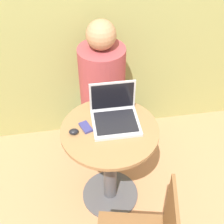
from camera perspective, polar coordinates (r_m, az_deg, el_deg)
name	(u,v)px	position (r m, az deg, el deg)	size (l,w,h in m)	color
ground_plane	(110,195)	(2.55, -0.33, -14.87)	(12.00, 12.00, 0.00)	tan
round_table	(110,156)	(2.17, -0.38, -7.99)	(0.63, 0.63, 0.73)	#4C4C51
laptop	(115,115)	(2.01, 0.51, -0.51)	(0.30, 0.28, 0.24)	#B7B7BC
cell_phone	(86,127)	(1.99, -4.83, -2.78)	(0.09, 0.11, 0.02)	navy
computer_mouse	(74,131)	(1.96, -7.02, -3.54)	(0.06, 0.05, 0.03)	black
person_seated	(102,97)	(2.59, -1.90, 2.82)	(0.35, 0.55, 1.21)	#3D4766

